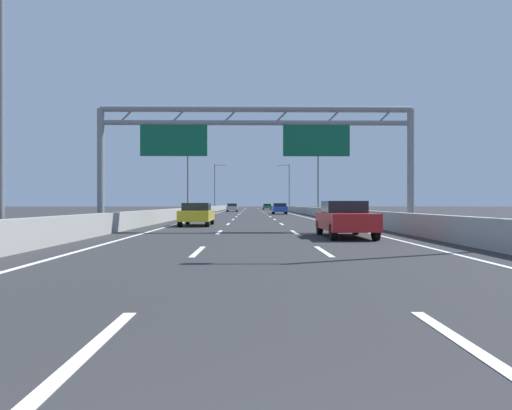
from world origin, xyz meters
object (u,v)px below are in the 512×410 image
Objects in this scene: blue_car at (279,208)px; silver_car at (232,207)px; streetlamp_right_far at (288,184)px; green_car at (267,207)px; streetlamp_left_near at (9,68)px; red_car at (345,219)px; streetlamp_right_near at (509,70)px; streetlamp_right_mid at (316,170)px; sign_gantry at (254,136)px; streetlamp_left_mid at (190,170)px; yellow_car at (197,214)px; streetlamp_left_far at (216,184)px.

silver_car is (-7.01, 19.28, -0.04)m from blue_car.
green_car is (-3.94, 12.07, -4.68)m from streetlamp_right_far.
streetlamp_left_near reaches higher than red_car.
streetlamp_right_near reaches higher than red_car.
streetlamp_right_mid is at bearing 83.84° from red_car.
sign_gantry is 57.32m from silver_car.
streetlamp_left_mid is 13.61m from blue_car.
streetlamp_left_mid reaches higher than silver_car.
streetlamp_right_far is at bearing -71.92° from green_car.
silver_car is at bearing 89.81° from yellow_car.
streetlamp_right_near is at bearing -85.28° from blue_car.
sign_gantry is 72.73m from streetlamp_left_far.
streetlamp_right_far is 13.53m from green_car.
sign_gantry reaches higher than silver_car.
streetlamp_left_far is at bearing 104.60° from silver_car.
sign_gantry is 3.58× the size of yellow_car.
streetlamp_right_mid reaches higher than red_car.
streetlamp_left_mid is 41.10m from streetlamp_left_far.
red_car is (0.06, -89.05, 0.05)m from green_car.
yellow_car is at bearing -95.20° from green_car.
red_car is 1.04× the size of silver_car.
silver_car is at bearing 86.60° from streetlamp_left_near.
streetlamp_right_mid is 2.25× the size of green_car.
streetlamp_left_far is (0.00, 41.10, 0.00)m from streetlamp_left_mid.
sign_gantry is 1.70× the size of streetlamp_right_near.
streetlamp_right_near is 94.46m from green_car.
streetlamp_right_far is (14.93, 41.10, 0.00)m from streetlamp_left_mid.
yellow_car is at bearing -90.19° from silver_car.
sign_gantry is 72.75m from streetlamp_right_far.
streetlamp_right_mid is (14.93, 41.10, 0.00)m from streetlamp_left_near.
streetlamp_right_near is at bearing -54.03° from yellow_car.
streetlamp_left_far is at bearing 109.97° from streetlamp_right_mid.
streetlamp_right_mid is 2.12× the size of red_car.
red_car is (3.72, -4.63, -4.05)m from sign_gantry.
streetlamp_left_near is at bearing -90.00° from streetlamp_left_far.
green_car is 89.05m from red_car.
streetlamp_left_mid is 2.10× the size of yellow_car.
streetlamp_left_near is 82.20m from streetlamp_left_far.
streetlamp_right_near is (14.93, 0.00, 0.00)m from streetlamp_left_near.
red_car is (-3.87, 5.21, -4.64)m from streetlamp_right_near.
streetlamp_right_mid is 1.00× the size of streetlamp_right_far.
yellow_car is at bearing 122.74° from sign_gantry.
streetlamp_right_far is 2.25× the size of green_car.
streetlamp_left_near and streetlamp_right_mid have the same top height.
streetlamp_right_mid is 41.10m from streetlamp_right_far.
red_car reaches higher than yellow_car.
streetlamp_left_mid reaches higher than blue_car.
streetlamp_left_mid and streetlamp_right_mid have the same top height.
streetlamp_right_mid is 2.09× the size of blue_car.
green_car is (-3.94, 94.26, -4.68)m from streetlamp_right_near.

